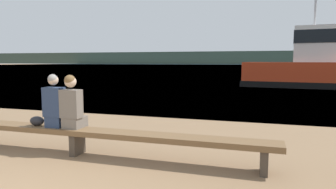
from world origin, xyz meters
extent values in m
plane|color=teal|center=(0.00, 126.45, 0.00)|extent=(240.00, 240.00, 0.00)
cube|color=#384233|center=(0.00, 188.74, 3.87)|extent=(600.00, 12.00, 7.74)
cube|color=brown|center=(-0.23, 2.47, 0.45)|extent=(7.30, 0.43, 0.10)
cube|color=#42382D|center=(3.12, 2.47, 0.20)|extent=(0.12, 0.36, 0.40)
cube|color=#42382D|center=(-0.23, 2.47, 0.20)|extent=(0.12, 0.36, 0.40)
cube|color=navy|center=(-0.70, 2.55, 0.60)|extent=(0.33, 0.40, 0.21)
cube|color=navy|center=(-0.70, 2.45, 0.98)|extent=(0.38, 0.22, 0.56)
sphere|color=beige|center=(-0.70, 2.45, 1.40)|extent=(0.19, 0.19, 0.19)
sphere|color=gray|center=(-0.70, 2.43, 1.42)|extent=(0.18, 0.18, 0.18)
cube|color=#70665B|center=(-0.33, 2.55, 0.60)|extent=(0.33, 0.40, 0.21)
cube|color=#70665B|center=(-0.33, 2.45, 0.96)|extent=(0.38, 0.22, 0.53)
sphere|color=beige|center=(-0.33, 2.45, 1.37)|extent=(0.22, 0.22, 0.22)
sphere|color=brown|center=(-0.33, 2.43, 1.40)|extent=(0.20, 0.20, 0.20)
ellipsoid|color=#232328|center=(-1.13, 2.47, 0.59)|extent=(0.29, 0.20, 0.18)
cube|color=red|center=(6.30, 19.97, 0.84)|extent=(8.93, 4.25, 1.68)
cube|color=black|center=(6.30, 19.97, 0.20)|extent=(9.11, 4.40, 0.40)
cube|color=silver|center=(6.73, 19.92, 2.87)|extent=(3.22, 2.30, 2.38)
cube|color=black|center=(6.73, 19.92, 3.35)|extent=(3.29, 2.37, 0.86)
cylinder|color=#B2B2B7|center=(6.43, 19.96, 5.66)|extent=(0.14, 0.14, 3.19)
camera|label=1|loc=(3.00, -2.29, 1.75)|focal=32.00mm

